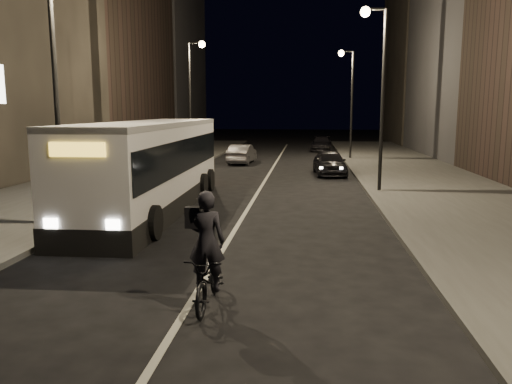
% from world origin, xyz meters
% --- Properties ---
extents(ground, '(180.00, 180.00, 0.00)m').
position_xyz_m(ground, '(0.00, 0.00, 0.00)').
color(ground, black).
rests_on(ground, ground).
extents(sidewalk_right, '(7.00, 70.00, 0.16)m').
position_xyz_m(sidewalk_right, '(8.50, 14.00, 0.08)').
color(sidewalk_right, '#363634').
rests_on(sidewalk_right, ground).
extents(sidewalk_left, '(7.00, 70.00, 0.16)m').
position_xyz_m(sidewalk_left, '(-8.50, 14.00, 0.08)').
color(sidewalk_left, '#363634').
rests_on(sidewalk_left, ground).
extents(building_row_right, '(8.00, 61.00, 21.00)m').
position_xyz_m(building_row_right, '(16.00, 27.50, 10.50)').
color(building_row_right, black).
rests_on(building_row_right, ground).
extents(building_row_left, '(8.00, 61.00, 22.00)m').
position_xyz_m(building_row_left, '(-16.00, 28.50, 11.00)').
color(building_row_left, black).
rests_on(building_row_left, ground).
extents(streetlight_right_mid, '(1.20, 0.44, 8.12)m').
position_xyz_m(streetlight_right_mid, '(5.33, 12.00, 5.36)').
color(streetlight_right_mid, black).
rests_on(streetlight_right_mid, sidewalk_right).
extents(streetlight_right_far, '(1.20, 0.44, 8.12)m').
position_xyz_m(streetlight_right_far, '(5.33, 28.00, 5.36)').
color(streetlight_right_far, black).
rests_on(streetlight_right_far, sidewalk_right).
extents(streetlight_left_near, '(1.20, 0.44, 8.12)m').
position_xyz_m(streetlight_left_near, '(-5.33, 4.00, 5.36)').
color(streetlight_left_near, black).
rests_on(streetlight_left_near, sidewalk_left).
extents(streetlight_left_far, '(1.20, 0.44, 8.12)m').
position_xyz_m(streetlight_left_far, '(-5.33, 22.00, 5.36)').
color(streetlight_left_far, black).
rests_on(streetlight_left_far, sidewalk_left).
extents(city_bus, '(3.10, 12.59, 3.37)m').
position_xyz_m(city_bus, '(-3.60, 7.14, 1.84)').
color(city_bus, white).
rests_on(city_bus, ground).
extents(cyclist_on_bicycle, '(0.72, 2.02, 2.32)m').
position_xyz_m(cyclist_on_bicycle, '(0.40, -2.07, 0.77)').
color(cyclist_on_bicycle, black).
rests_on(cyclist_on_bicycle, ground).
extents(car_near, '(2.07, 4.44, 1.47)m').
position_xyz_m(car_near, '(3.60, 18.50, 0.74)').
color(car_near, black).
rests_on(car_near, ground).
extents(car_mid, '(1.72, 4.27, 1.38)m').
position_xyz_m(car_mid, '(-2.40, 24.33, 0.69)').
color(car_mid, '#3A3A3D').
rests_on(car_mid, ground).
extents(car_far, '(2.17, 4.74, 1.34)m').
position_xyz_m(car_far, '(3.60, 36.52, 0.67)').
color(car_far, black).
rests_on(car_far, ground).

